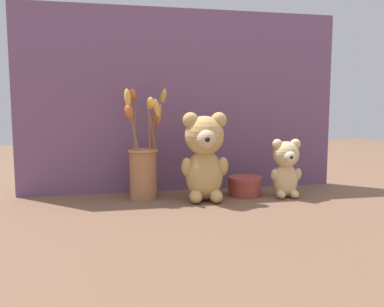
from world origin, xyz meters
name	(u,v)px	position (x,y,z in m)	size (l,w,h in m)	color
ground_plane	(193,201)	(0.00, 0.00, 0.00)	(4.00, 4.00, 0.00)	brown
backdrop_wall	(183,101)	(0.00, 0.17, 0.30)	(1.08, 0.02, 0.60)	#704C70
teddy_bear_large	(205,155)	(0.03, -0.01, 0.14)	(0.15, 0.14, 0.27)	tan
teddy_bear_medium	(286,167)	(0.30, -0.01, 0.10)	(0.10, 0.09, 0.18)	#DBBC84
flower_vase	(144,163)	(-0.14, 0.06, 0.11)	(0.15, 0.10, 0.34)	#AD7047
decorative_tin_tall	(245,186)	(0.18, 0.04, 0.03)	(0.11, 0.11, 0.06)	#993D33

